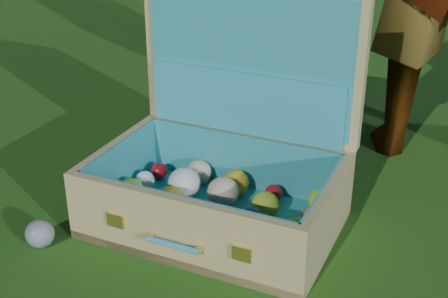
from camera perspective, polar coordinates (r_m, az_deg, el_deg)
ground at (r=1.55m, az=2.49°, el=-9.11°), size 60.00×60.00×0.00m
stray_ball at (r=1.61m, az=-16.49°, el=-7.43°), size 0.07×0.07×0.07m
suitcase at (r=1.62m, az=0.17°, el=-0.80°), size 0.67×0.53×0.59m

